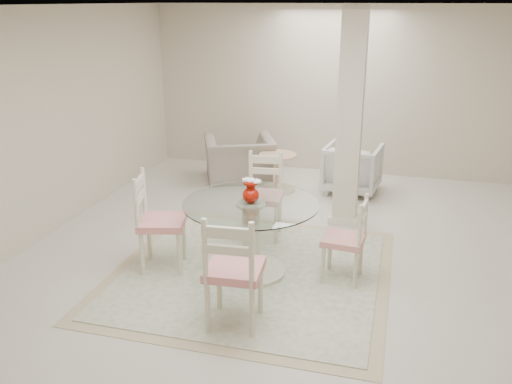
% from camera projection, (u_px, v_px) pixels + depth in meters
% --- Properties ---
extents(ground, '(7.00, 7.00, 0.00)m').
position_uv_depth(ground, '(286.00, 260.00, 6.07)').
color(ground, beige).
rests_on(ground, ground).
extents(room_shell, '(6.02, 7.02, 2.71)m').
position_uv_depth(room_shell, '(289.00, 94.00, 5.44)').
color(room_shell, beige).
rests_on(room_shell, ground).
extents(column, '(0.30, 0.30, 2.70)m').
position_uv_depth(column, '(350.00, 120.00, 6.67)').
color(column, beige).
rests_on(column, ground).
extents(area_rug, '(2.88, 2.88, 0.02)m').
position_uv_depth(area_rug, '(251.00, 272.00, 5.77)').
color(area_rug, tan).
rests_on(area_rug, ground).
extents(dining_table, '(1.39, 1.39, 0.80)m').
position_uv_depth(dining_table, '(251.00, 238.00, 5.63)').
color(dining_table, beige).
rests_on(dining_table, ground).
extents(red_vase, '(0.20, 0.17, 0.26)m').
position_uv_depth(red_vase, '(251.00, 191.00, 5.46)').
color(red_vase, '#A01004').
rests_on(red_vase, dining_table).
extents(dining_chair_east, '(0.43, 0.43, 1.00)m').
position_uv_depth(dining_chair_east, '(350.00, 234.00, 5.44)').
color(dining_chair_east, beige).
rests_on(dining_chair_east, ground).
extents(dining_chair_north, '(0.50, 0.50, 1.13)m').
position_uv_depth(dining_chair_north, '(264.00, 189.00, 6.52)').
color(dining_chair_north, beige).
rests_on(dining_chair_north, ground).
extents(dining_chair_west, '(0.58, 0.58, 1.18)m').
position_uv_depth(dining_chair_west, '(154.00, 214.00, 5.69)').
color(dining_chair_west, '#F0E7C6').
rests_on(dining_chair_west, ground).
extents(dining_chair_south, '(0.51, 0.51, 1.20)m').
position_uv_depth(dining_chair_south, '(232.00, 264.00, 4.60)').
color(dining_chair_south, beige).
rests_on(dining_chair_south, ground).
extents(recliner_taupe, '(1.35, 1.28, 0.69)m').
position_uv_depth(recliner_taupe, '(239.00, 159.00, 8.65)').
color(recliner_taupe, gray).
rests_on(recliner_taupe, ground).
extents(armchair_white, '(0.88, 0.90, 0.73)m').
position_uv_depth(armchair_white, '(352.00, 168.00, 8.11)').
color(armchair_white, silver).
rests_on(armchair_white, ground).
extents(side_table, '(0.56, 0.56, 0.58)m').
position_uv_depth(side_table, '(278.00, 174.00, 8.16)').
color(side_table, '#D1B081').
rests_on(side_table, ground).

